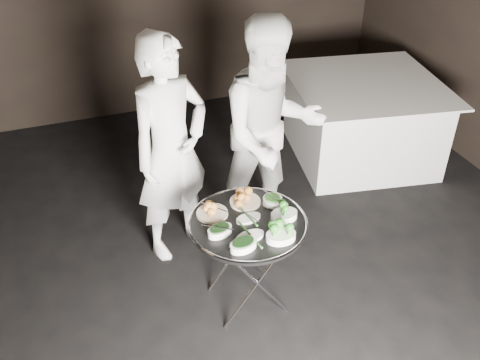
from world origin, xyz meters
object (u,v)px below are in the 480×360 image
object	(u,v)px
serving_tray	(248,223)
waiter_left	(171,151)
tray_stand	(248,259)
waiter_right	(271,132)
dining_table	(362,120)

from	to	relation	value
serving_tray	waiter_left	bearing A→B (deg)	111.90
tray_stand	waiter_right	world-z (taller)	waiter_right
tray_stand	dining_table	world-z (taller)	dining_table
waiter_left	dining_table	bearing A→B (deg)	-5.08
tray_stand	dining_table	distance (m)	2.31
waiter_left	waiter_right	size ratio (longest dim) A/B	0.98
waiter_left	waiter_right	bearing A→B (deg)	-25.83
tray_stand	serving_tray	world-z (taller)	serving_tray
tray_stand	waiter_left	bearing A→B (deg)	111.90
tray_stand	waiter_left	size ratio (longest dim) A/B	0.40
serving_tray	waiter_right	bearing A→B (deg)	57.98
waiter_left	waiter_right	xyz separation A→B (m)	(0.77, -0.02, 0.02)
dining_table	waiter_right	bearing A→B (deg)	-150.22
tray_stand	dining_table	xyz separation A→B (m)	(1.76, 1.49, 0.01)
waiter_right	waiter_left	bearing A→B (deg)	178.65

